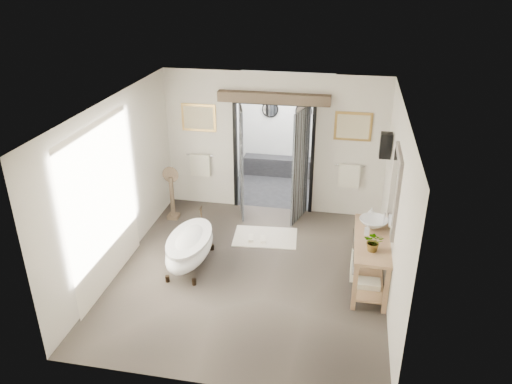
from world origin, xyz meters
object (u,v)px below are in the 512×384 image
Objects in this scene: clawfoot_tub at (190,246)px; basin at (374,223)px; vanity at (369,257)px; rug at (265,237)px.

basin is (3.05, 0.40, 0.56)m from clawfoot_tub.
basin reaches higher than clawfoot_tub.
vanity is 3.39× the size of basin.
basin reaches higher than rug.
rug is at bearing 141.88° from basin.
clawfoot_tub is 0.98× the size of vanity.
vanity is at bearing -112.59° from basin.
basin is at bearing -21.99° from rug.
vanity is at bearing -31.16° from rug.
rug is at bearing 148.84° from vanity.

